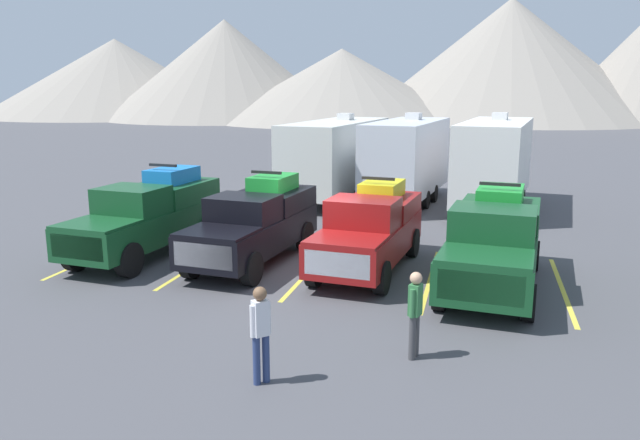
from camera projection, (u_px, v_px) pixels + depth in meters
name	position (u px, v px, depth m)	size (l,w,h in m)	color
ground_plane	(309.00, 272.00, 16.96)	(240.00, 240.00, 0.00)	#47474C
pickup_truck_a	(150.00, 214.00, 18.56)	(2.51, 5.94, 2.64)	#144723
pickup_truck_b	(256.00, 222.00, 17.79)	(2.48, 5.63, 2.54)	black
pickup_truck_c	(370.00, 229.00, 17.07)	(2.46, 5.52, 2.46)	maroon
pickup_truck_d	(494.00, 241.00, 15.56)	(2.65, 6.07, 2.53)	#144723
lot_stripe_a	(103.00, 253.00, 18.78)	(0.12, 5.50, 0.01)	gold
lot_stripe_b	(202.00, 261.00, 17.97)	(0.12, 5.50, 0.01)	gold
lot_stripe_c	(311.00, 269.00, 17.16)	(0.12, 5.50, 0.01)	gold
lot_stripe_d	(430.00, 279.00, 16.34)	(0.12, 5.50, 0.01)	gold
lot_stripe_e	(562.00, 289.00, 15.53)	(0.12, 5.50, 0.01)	gold
camper_trailer_a	(336.00, 155.00, 27.26)	(3.49, 9.06, 3.77)	silver
camper_trailer_b	(407.00, 157.00, 26.29)	(3.16, 8.12, 3.84)	silver
camper_trailer_c	(494.00, 160.00, 25.01)	(3.29, 8.56, 3.90)	white
person_a	(415.00, 309.00, 11.40)	(0.26, 0.36, 1.68)	#3F3F42
person_b	(261.00, 328.00, 10.42)	(0.32, 0.32, 1.74)	navy
mountain_ridge	(443.00, 70.00, 88.60)	(161.86, 49.30, 17.16)	gray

